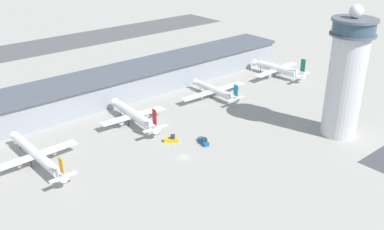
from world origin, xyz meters
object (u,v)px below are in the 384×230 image
object	(u,v)px
airplane_gate_charlie	(134,115)
service_truck_catering	(172,139)
airplane_gate_echo	(278,69)
service_truck_fuel	(204,141)
control_tower	(346,76)
airplane_gate_delta	(215,90)
airplane_gate_bravo	(37,155)

from	to	relation	value
airplane_gate_charlie	service_truck_catering	world-z (taller)	airplane_gate_charlie
airplane_gate_echo	airplane_gate_charlie	bearing A→B (deg)	-179.52
airplane_gate_charlie	airplane_gate_echo	xyz separation A→B (m)	(100.65, 0.84, 0.13)
airplane_gate_charlie	service_truck_fuel	xyz separation A→B (m)	(11.81, -33.76, -3.61)
control_tower	airplane_gate_delta	size ratio (longest dim) A/B	1.34
service_truck_catering	service_truck_fuel	size ratio (longest dim) A/B	0.81
airplane_gate_echo	service_truck_catering	xyz separation A→B (m)	(-98.16, -25.08, -3.54)
service_truck_catering	service_truck_fuel	bearing A→B (deg)	-45.64
control_tower	service_truck_catering	xyz separation A→B (m)	(-59.55, 40.19, -25.07)
airplane_gate_bravo	service_truck_fuel	distance (m)	65.04
control_tower	airplane_gate_charlie	size ratio (longest dim) A/B	1.45
airplane_gate_charlie	airplane_gate_delta	world-z (taller)	airplane_gate_charlie
airplane_gate_delta	airplane_gate_bravo	bearing A→B (deg)	-175.67
airplane_gate_delta	airplane_gate_echo	bearing A→B (deg)	0.39
airplane_gate_bravo	control_tower	bearing A→B (deg)	-27.76
airplane_gate_bravo	airplane_gate_echo	xyz separation A→B (m)	(147.95, 7.71, 0.20)
airplane_gate_delta	service_truck_catering	xyz separation A→B (m)	(-47.40, -24.74, -2.72)
airplane_gate_delta	service_truck_fuel	xyz separation A→B (m)	(-38.08, -34.26, -2.92)
service_truck_fuel	airplane_gate_echo	bearing A→B (deg)	21.28
airplane_gate_delta	service_truck_catering	size ratio (longest dim) A/B	6.98
airplane_gate_charlie	airplane_gate_echo	size ratio (longest dim) A/B	1.03
airplane_gate_echo	airplane_gate_bravo	bearing A→B (deg)	-177.02
service_truck_fuel	service_truck_catering	bearing A→B (deg)	134.36
control_tower	airplane_gate_delta	bearing A→B (deg)	100.60
control_tower	airplane_gate_charlie	distance (m)	92.03
service_truck_fuel	control_tower	bearing A→B (deg)	-31.40
airplane_gate_bravo	service_truck_catering	bearing A→B (deg)	-19.23
service_truck_catering	airplane_gate_charlie	bearing A→B (deg)	95.88
airplane_gate_delta	service_truck_catering	distance (m)	53.53
control_tower	service_truck_fuel	distance (m)	64.05
control_tower	service_truck_catering	bearing A→B (deg)	145.98
airplane_gate_bravo	service_truck_fuel	size ratio (longest dim) A/B	6.04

